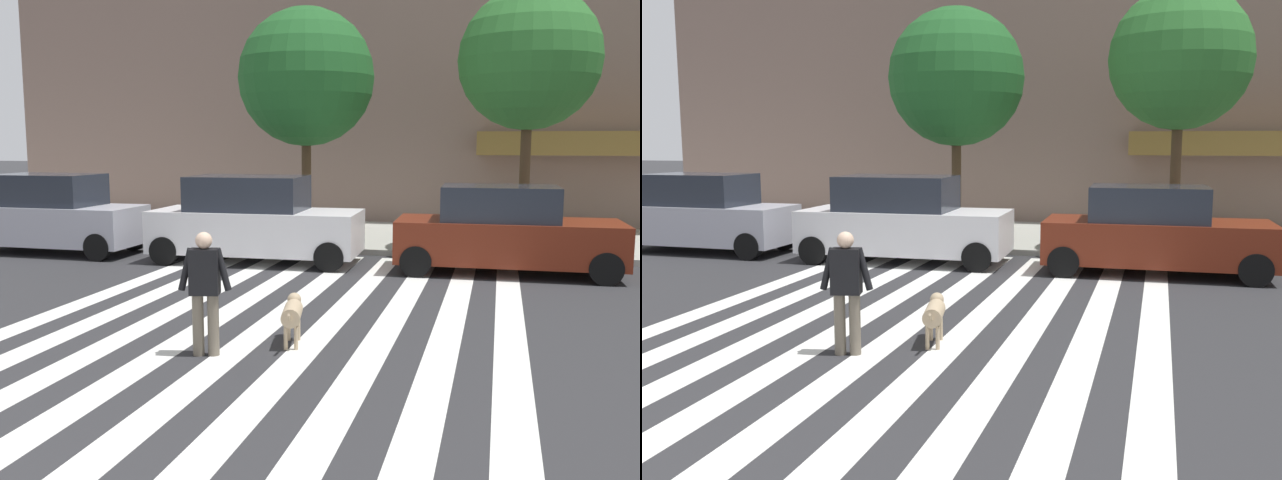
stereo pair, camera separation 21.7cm
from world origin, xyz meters
TOP-DOWN VIEW (x-y plane):
  - ground_plane at (0.00, 7.19)m, footprint 160.00×160.00m
  - sidewalk_far at (0.00, 17.38)m, footprint 80.00×6.00m
  - crosswalk_stripes at (1.01, 7.19)m, footprint 7.65×13.78m
  - parked_car_near_curb at (-6.50, 12.81)m, footprint 4.38×1.88m
  - parked_car_behind_first at (-1.12, 12.81)m, footprint 4.86×2.12m
  - parked_car_third_in_line at (4.53, 12.81)m, footprint 4.71×2.07m
  - street_tree_nearest at (-0.58, 15.38)m, footprint 3.55×3.55m
  - street_tree_middle at (4.96, 15.29)m, footprint 3.36×3.36m
  - pedestrian_dog_walker at (0.72, 5.86)m, footprint 0.71×0.32m
  - dog_on_leash at (1.67, 6.64)m, footprint 0.40×1.05m

SIDE VIEW (x-z plane):
  - ground_plane at x=0.00m, z-range 0.00..0.00m
  - crosswalk_stripes at x=1.01m, z-range 0.00..0.01m
  - sidewalk_far at x=0.00m, z-range 0.00..0.15m
  - dog_on_leash at x=1.67m, z-range 0.12..0.77m
  - parked_car_third_in_line at x=4.53m, z-range -0.04..1.83m
  - pedestrian_dog_walker at x=0.72m, z-range 0.11..1.75m
  - parked_car_near_curb at x=-6.50m, z-range -0.03..1.96m
  - parked_car_behind_first at x=-1.12m, z-range -0.04..1.97m
  - street_tree_nearest at x=-0.58m, z-range 1.40..7.48m
  - street_tree_middle at x=4.96m, z-range 1.59..7.86m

